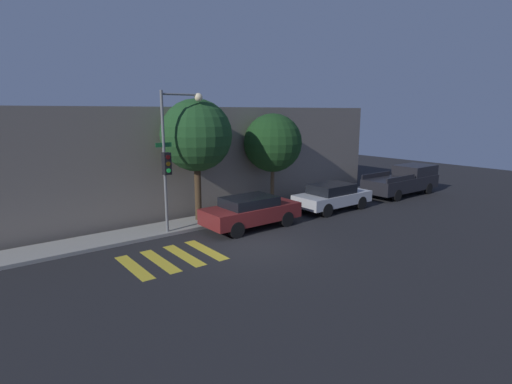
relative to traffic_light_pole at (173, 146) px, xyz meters
The scene contains 10 objects.
ground_plane 5.27m from the traffic_light_pole, 64.37° to the right, with size 60.00×60.00×0.00m, color black.
sidewalk 4.05m from the traffic_light_pole, 24.19° to the left, with size 26.00×1.80×0.14m, color gray.
building_row 5.38m from the traffic_light_pole, 72.16° to the left, with size 26.00×6.00×5.33m, color slate.
crosswalk 4.75m from the traffic_light_pole, 119.89° to the right, with size 3.23×2.60×0.00m.
traffic_light_pole is the anchor object (origin of this frame).
sedan_near_corner 4.40m from the traffic_light_pole, 22.89° to the right, with size 4.44×1.86×1.43m.
sedan_middle 8.97m from the traffic_light_pole, ahead, with size 4.30×1.86×1.41m.
pickup_truck 15.29m from the traffic_light_pole, ahead, with size 5.49×1.98×1.76m.
tree_near_corner 1.93m from the traffic_light_pole, 30.74° to the left, with size 3.26×3.26×5.69m.
tree_midblock 6.22m from the traffic_light_pole, ahead, with size 3.04×3.04×5.03m.
Camera 1 is at (-8.94, -11.65, 5.13)m, focal length 28.00 mm.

